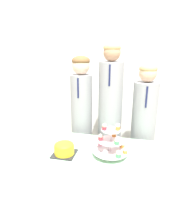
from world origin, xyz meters
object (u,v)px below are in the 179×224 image
(cake_knife, at_px, (68,167))
(student_0, at_px, (82,122))
(cupcake_stand, at_px, (111,143))
(student_1, at_px, (110,120))
(round_cake, at_px, (64,148))
(student_2, at_px, (143,132))

(cake_knife, distance_m, student_0, 0.89)
(cupcake_stand, bearing_deg, cake_knife, -140.25)
(cupcake_stand, relative_size, student_1, 0.19)
(round_cake, height_order, student_2, student_2)
(cupcake_stand, bearing_deg, student_1, 98.69)
(round_cake, distance_m, cake_knife, 0.22)
(round_cake, xyz_separation_m, student_1, (0.31, 0.69, 0.04))
(student_0, relative_size, student_2, 1.05)
(cake_knife, xyz_separation_m, student_1, (0.21, 0.88, 0.10))
(student_0, bearing_deg, cake_knife, -81.69)
(cake_knife, relative_size, student_2, 0.17)
(round_cake, distance_m, student_0, 0.69)
(student_2, bearing_deg, student_1, 180.00)
(student_0, bearing_deg, student_1, 0.00)
(cupcake_stand, distance_m, student_2, 0.69)
(student_1, bearing_deg, cupcake_stand, -81.31)
(cake_knife, distance_m, cupcake_stand, 0.42)
(round_cake, xyz_separation_m, student_2, (0.69, 0.69, -0.06))
(round_cake, height_order, student_0, student_0)
(cupcake_stand, relative_size, student_0, 0.20)
(round_cake, height_order, student_1, student_1)
(student_0, bearing_deg, student_2, -0.00)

